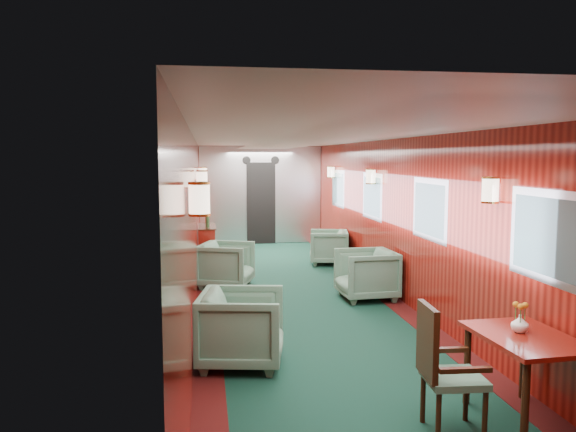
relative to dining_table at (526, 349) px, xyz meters
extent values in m
plane|color=#0E3426|center=(-1.14, 3.84, -0.60)|extent=(12.00, 12.00, 0.00)
cube|color=silver|center=(-1.14, 3.84, 1.75)|extent=(3.00, 12.00, 0.10)
cube|color=silver|center=(-1.14, 3.84, 1.76)|extent=(1.20, 12.00, 0.06)
cube|color=maroon|center=(-1.14, 9.84, 0.60)|extent=(3.00, 0.10, 2.40)
cube|color=maroon|center=(-2.64, 3.84, 0.60)|extent=(0.10, 12.00, 2.40)
cube|color=maroon|center=(0.36, 3.84, 0.60)|extent=(0.10, 12.00, 2.40)
cube|color=#390C0B|center=(-2.49, 3.84, -0.60)|extent=(0.30, 12.00, 0.01)
cube|color=#390C0B|center=(0.21, 3.84, -0.60)|extent=(0.30, 12.00, 0.01)
cube|color=silver|center=(-1.14, 9.76, 0.60)|extent=(2.98, 0.12, 2.38)
cube|color=black|center=(-1.14, 9.68, 0.40)|extent=(0.70, 0.06, 2.00)
cylinder|color=black|center=(-1.49, 9.69, 1.45)|extent=(0.20, 0.04, 0.20)
cylinder|color=black|center=(-0.79, 9.69, 1.45)|extent=(0.20, 0.04, 0.20)
cube|color=#A9AAAF|center=(0.35, 0.34, 0.85)|extent=(0.02, 1.10, 0.80)
cube|color=#3D595C|center=(0.34, 0.34, 0.85)|extent=(0.01, 0.96, 0.66)
cube|color=#A9AAAF|center=(0.35, 2.84, 0.85)|extent=(0.02, 1.10, 0.80)
cube|color=#3D595C|center=(0.34, 2.84, 0.85)|extent=(0.01, 0.96, 0.66)
cube|color=#A9AAAF|center=(0.35, 5.34, 0.85)|extent=(0.02, 1.10, 0.80)
cube|color=#3D595C|center=(0.34, 5.34, 0.85)|extent=(0.01, 0.96, 0.66)
cube|color=#A9AAAF|center=(0.35, 7.84, 0.85)|extent=(0.02, 1.10, 0.80)
cube|color=#3D595C|center=(0.34, 7.84, 0.85)|extent=(0.01, 0.96, 0.66)
cylinder|color=#FFEAC6|center=(-2.54, 0.34, 1.20)|extent=(0.16, 0.16, 0.24)
cylinder|color=#AB8A30|center=(-2.54, 0.34, 1.08)|extent=(0.17, 0.17, 0.02)
cylinder|color=#FFEAC6|center=(0.26, 1.14, 1.20)|extent=(0.16, 0.16, 0.24)
cylinder|color=#AB8A30|center=(0.26, 1.14, 1.08)|extent=(0.17, 0.17, 0.02)
cylinder|color=#FFEAC6|center=(-2.54, 4.34, 1.20)|extent=(0.16, 0.16, 0.24)
cylinder|color=#AB8A30|center=(-2.54, 4.34, 1.08)|extent=(0.17, 0.17, 0.02)
cylinder|color=#FFEAC6|center=(0.26, 5.14, 1.20)|extent=(0.16, 0.16, 0.24)
cylinder|color=#AB8A30|center=(0.26, 5.14, 1.08)|extent=(0.17, 0.17, 0.02)
cylinder|color=#FFEAC6|center=(-2.54, 7.34, 1.20)|extent=(0.16, 0.16, 0.24)
cylinder|color=#AB8A30|center=(-2.54, 7.34, 1.08)|extent=(0.17, 0.17, 0.02)
cylinder|color=#FFEAC6|center=(0.26, 8.14, 1.20)|extent=(0.16, 0.16, 0.24)
cylinder|color=#AB8A30|center=(0.26, 8.14, 1.08)|extent=(0.17, 0.17, 0.02)
cube|color=maroon|center=(0.00, 0.00, 0.10)|extent=(0.71, 0.99, 0.04)
cylinder|color=black|center=(-0.25, -0.42, -0.26)|extent=(0.06, 0.06, 0.68)
cylinder|color=black|center=(-0.29, 0.40, -0.26)|extent=(0.06, 0.06, 0.68)
cylinder|color=black|center=(0.25, 0.42, -0.26)|extent=(0.06, 0.06, 0.68)
cube|color=#214E3E|center=(-0.63, -0.07, -0.17)|extent=(0.46, 0.46, 0.06)
cube|color=black|center=(-0.84, -0.05, 0.12)|extent=(0.07, 0.39, 0.56)
cube|color=#214E3E|center=(-0.82, -0.05, 0.07)|extent=(0.04, 0.30, 0.34)
cube|color=black|center=(-0.64, -0.28, -0.02)|extent=(0.39, 0.07, 0.04)
cube|color=black|center=(-0.61, 0.15, -0.02)|extent=(0.39, 0.07, 0.04)
cylinder|color=black|center=(-0.82, -0.23, -0.40)|extent=(0.04, 0.04, 0.40)
cylinder|color=black|center=(-0.46, -0.25, -0.40)|extent=(0.04, 0.04, 0.40)
cylinder|color=black|center=(-0.79, 0.12, -0.40)|extent=(0.04, 0.04, 0.40)
cylinder|color=black|center=(-0.44, 0.10, -0.40)|extent=(0.04, 0.04, 0.40)
cube|color=maroon|center=(-2.48, 6.22, -0.17)|extent=(0.29, 0.97, 0.87)
cube|color=black|center=(-2.47, 6.22, 0.27)|extent=(0.31, 0.99, 0.02)
cylinder|color=#254B28|center=(-2.46, 5.98, 0.39)|extent=(0.07, 0.07, 0.22)
cylinder|color=#254B28|center=(-2.46, 6.31, 0.42)|extent=(0.06, 0.06, 0.28)
cylinder|color=#AB8A30|center=(-2.46, 6.51, 0.37)|extent=(0.08, 0.08, 0.18)
imported|color=white|center=(-0.01, 0.08, 0.19)|extent=(0.18, 0.18, 0.14)
imported|color=#214E3E|center=(-2.14, 1.60, -0.22)|extent=(0.98, 0.96, 0.77)
imported|color=#214E3E|center=(-2.17, 5.11, -0.23)|extent=(1.02, 1.01, 0.74)
imported|color=#214E3E|center=(-0.12, 4.02, -0.23)|extent=(0.86, 0.84, 0.75)
imported|color=#214E3E|center=(-0.07, 6.83, -0.26)|extent=(0.88, 0.86, 0.68)
camera|label=1|loc=(-2.49, -3.98, 1.51)|focal=35.00mm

